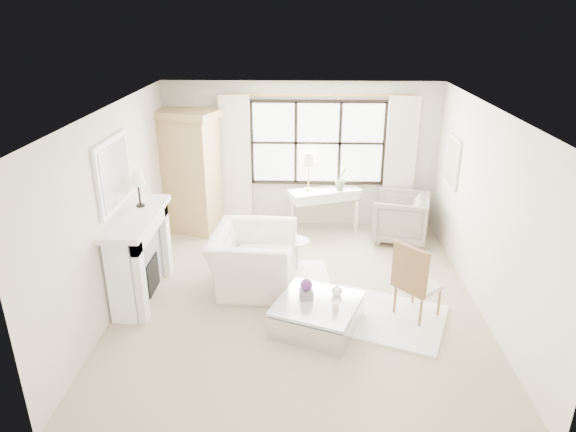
% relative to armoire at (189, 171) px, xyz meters
% --- Properties ---
extents(floor, '(5.50, 5.50, 0.00)m').
position_rel_armoire_xyz_m(floor, '(2.03, -2.40, -1.14)').
color(floor, tan).
rests_on(floor, ground).
extents(ceiling, '(5.50, 5.50, 0.00)m').
position_rel_armoire_xyz_m(ceiling, '(2.03, -2.40, 1.56)').
color(ceiling, silver).
rests_on(ceiling, ground).
extents(wall_back, '(5.00, 0.00, 5.00)m').
position_rel_armoire_xyz_m(wall_back, '(2.03, 0.35, 0.21)').
color(wall_back, beige).
rests_on(wall_back, ground).
extents(wall_front, '(5.00, 0.00, 5.00)m').
position_rel_armoire_xyz_m(wall_front, '(2.03, -5.15, 0.21)').
color(wall_front, silver).
rests_on(wall_front, ground).
extents(wall_left, '(0.00, 5.50, 5.50)m').
position_rel_armoire_xyz_m(wall_left, '(-0.47, -2.40, 0.21)').
color(wall_left, beige).
rests_on(wall_left, ground).
extents(wall_right, '(0.00, 5.50, 5.50)m').
position_rel_armoire_xyz_m(wall_right, '(4.53, -2.40, 0.21)').
color(wall_right, white).
rests_on(wall_right, ground).
extents(window_pane, '(2.40, 0.02, 1.50)m').
position_rel_armoire_xyz_m(window_pane, '(2.33, 0.33, 0.46)').
color(window_pane, white).
rests_on(window_pane, wall_back).
extents(window_frame, '(2.50, 0.04, 1.50)m').
position_rel_armoire_xyz_m(window_frame, '(2.33, 0.32, 0.46)').
color(window_frame, black).
rests_on(window_frame, wall_back).
extents(curtain_rod, '(3.30, 0.04, 0.04)m').
position_rel_armoire_xyz_m(curtain_rod, '(2.33, 0.27, 1.33)').
color(curtain_rod, '#B28B3D').
rests_on(curtain_rod, wall_back).
extents(curtain_left, '(0.55, 0.10, 2.47)m').
position_rel_armoire_xyz_m(curtain_left, '(0.83, 0.25, 0.10)').
color(curtain_left, white).
rests_on(curtain_left, ground).
extents(curtain_right, '(0.55, 0.10, 2.47)m').
position_rel_armoire_xyz_m(curtain_right, '(3.83, 0.25, 0.10)').
color(curtain_right, silver).
rests_on(curtain_right, ground).
extents(fireplace, '(0.58, 1.66, 1.26)m').
position_rel_armoire_xyz_m(fireplace, '(-0.25, -2.40, -0.49)').
color(fireplace, white).
rests_on(fireplace, ground).
extents(mirror_frame, '(0.05, 1.15, 0.95)m').
position_rel_armoire_xyz_m(mirror_frame, '(-0.44, -2.40, 0.70)').
color(mirror_frame, white).
rests_on(mirror_frame, wall_left).
extents(mirror_glass, '(0.02, 1.00, 0.80)m').
position_rel_armoire_xyz_m(mirror_glass, '(-0.41, -2.40, 0.70)').
color(mirror_glass, silver).
rests_on(mirror_glass, wall_left).
extents(art_frame, '(0.04, 0.62, 0.82)m').
position_rel_armoire_xyz_m(art_frame, '(4.50, -0.70, 0.41)').
color(art_frame, white).
rests_on(art_frame, wall_right).
extents(art_canvas, '(0.01, 0.52, 0.72)m').
position_rel_armoire_xyz_m(art_canvas, '(4.48, -0.70, 0.41)').
color(art_canvas, '#C1B096').
rests_on(art_canvas, wall_right).
extents(mantel_lamp, '(0.22, 0.22, 0.51)m').
position_rel_armoire_xyz_m(mantel_lamp, '(-0.23, -2.10, 0.51)').
color(mantel_lamp, black).
rests_on(mantel_lamp, fireplace).
extents(armoire, '(1.29, 1.02, 2.24)m').
position_rel_armoire_xyz_m(armoire, '(0.00, 0.00, 0.00)').
color(armoire, tan).
rests_on(armoire, floor).
extents(console_table, '(1.38, 0.88, 0.80)m').
position_rel_armoire_xyz_m(console_table, '(2.47, 0.04, -0.74)').
color(console_table, white).
rests_on(console_table, floor).
extents(console_lamp, '(0.28, 0.28, 0.69)m').
position_rel_armoire_xyz_m(console_lamp, '(2.17, 0.03, 0.22)').
color(console_lamp, '#B5823F').
rests_on(console_lamp, console_table).
extents(orchid_plant, '(0.31, 0.30, 0.43)m').
position_rel_armoire_xyz_m(orchid_plant, '(2.76, 0.04, -0.12)').
color(orchid_plant, '#5E764E').
rests_on(orchid_plant, console_table).
extents(side_table, '(0.40, 0.40, 0.51)m').
position_rel_armoire_xyz_m(side_table, '(1.99, -1.55, -0.81)').
color(side_table, silver).
rests_on(side_table, floor).
extents(rug_left, '(1.76, 1.34, 0.03)m').
position_rel_armoire_xyz_m(rug_left, '(1.67, -1.91, -1.13)').
color(rug_left, white).
rests_on(rug_left, floor).
extents(rug_right, '(1.98, 1.74, 0.03)m').
position_rel_armoire_xyz_m(rug_right, '(3.14, -2.90, -1.12)').
color(rug_right, white).
rests_on(rug_right, floor).
extents(club_armchair, '(1.27, 1.42, 0.87)m').
position_rel_armoire_xyz_m(club_armchair, '(1.35, -2.07, -0.71)').
color(club_armchair, white).
rests_on(club_armchair, floor).
extents(wingback_chair, '(1.12, 1.10, 0.85)m').
position_rel_armoire_xyz_m(wingback_chair, '(3.81, -0.34, -0.72)').
color(wingback_chair, gray).
rests_on(wingback_chair, floor).
extents(french_chair, '(0.68, 0.68, 1.08)m').
position_rel_armoire_xyz_m(french_chair, '(3.60, -2.85, -0.83)').
color(french_chair, olive).
rests_on(french_chair, floor).
extents(coffee_table, '(1.29, 1.29, 0.38)m').
position_rel_armoire_xyz_m(coffee_table, '(2.28, -3.14, -0.96)').
color(coffee_table, silver).
rests_on(coffee_table, floor).
extents(planter_box, '(0.19, 0.19, 0.12)m').
position_rel_armoire_xyz_m(planter_box, '(2.13, -3.06, -0.70)').
color(planter_box, slate).
rests_on(planter_box, coffee_table).
extents(planter_flowers, '(0.15, 0.15, 0.15)m').
position_rel_armoire_xyz_m(planter_flowers, '(2.13, -3.06, -0.56)').
color(planter_flowers, '#572A69').
rests_on(planter_flowers, planter_box).
extents(pillar_candle, '(0.08, 0.08, 0.12)m').
position_rel_armoire_xyz_m(pillar_candle, '(2.49, -3.35, -0.70)').
color(pillar_candle, silver).
rests_on(pillar_candle, coffee_table).
extents(coffee_vase, '(0.16, 0.16, 0.16)m').
position_rel_armoire_xyz_m(coffee_vase, '(2.53, -2.96, -0.68)').
color(coffee_vase, white).
rests_on(coffee_vase, coffee_table).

